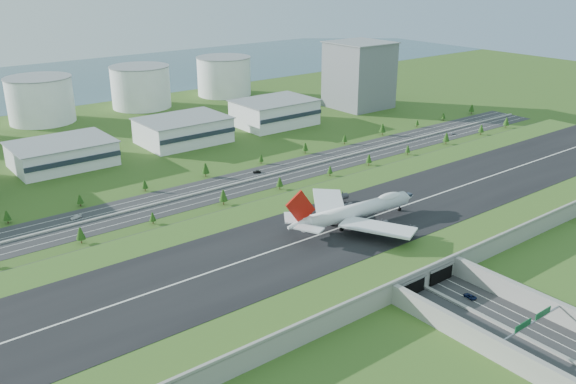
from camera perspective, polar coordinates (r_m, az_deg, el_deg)
ground at (r=278.05m, az=4.84°, el=-4.89°), size 1200.00×1200.00×0.00m
airfield_deck at (r=276.22m, az=4.88°, el=-4.13°), size 520.00×100.00×9.20m
underpass_road at (r=223.85m, az=22.74°, el=-12.52°), size 38.80×120.40×8.00m
sign_gantry_near at (r=223.70m, az=21.90°, el=-11.34°), size 38.70×0.70×9.80m
north_expressway at (r=347.81m, az=-5.77°, el=0.51°), size 560.00×36.00×0.12m
tree_row at (r=360.22m, az=-1.86°, el=2.10°), size 499.10×48.67×8.47m
hangar_mid_a at (r=404.92m, az=-20.37°, el=3.35°), size 58.00×42.00×15.00m
hangar_mid_b at (r=435.83m, az=-9.77°, el=5.69°), size 58.00×42.00×17.00m
hangar_mid_c at (r=477.07m, az=-1.27°, el=7.43°), size 58.00×42.00×19.00m
office_tower at (r=537.83m, az=6.67°, el=10.80°), size 46.00×46.00×55.00m
fuel_tank_b at (r=521.33m, az=-22.15°, el=7.97°), size 50.00×50.00×35.00m
fuel_tank_c at (r=549.77m, az=-13.61°, el=9.52°), size 50.00×50.00×35.00m
fuel_tank_d at (r=589.20m, az=-6.00°, el=10.71°), size 50.00×50.00×35.00m
bay_water at (r=694.84m, az=-23.32°, el=9.23°), size 1200.00×260.00×0.06m
boeing_747 at (r=277.16m, az=6.27°, el=-1.77°), size 73.29×69.02×22.66m
car_0 at (r=219.62m, az=19.28°, el=-13.46°), size 2.31×5.12×1.71m
car_2 at (r=245.19m, az=16.65°, el=-9.32°), size 2.71×5.39×1.46m
car_5 at (r=368.35m, az=-2.94°, el=1.91°), size 4.96×3.36×1.55m
car_6 at (r=467.16m, az=15.11°, el=5.31°), size 5.18×3.02×1.36m
car_7 at (r=320.93m, az=-19.24°, el=-2.23°), size 6.06×3.39×1.66m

